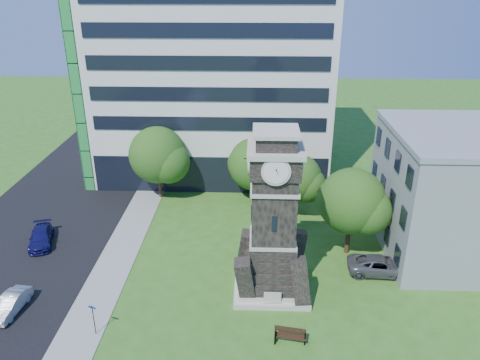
{
  "coord_description": "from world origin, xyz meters",
  "views": [
    {
      "loc": [
        1.66,
        -26.74,
        21.24
      ],
      "look_at": [
        0.56,
        5.57,
        7.1
      ],
      "focal_mm": 35.0,
      "sensor_mm": 36.0,
      "label": 1
    }
  ],
  "objects_px": {
    "car_street_north": "(41,237)",
    "street_sign": "(93,317)",
    "car_street_mid": "(10,304)",
    "park_bench": "(290,335)",
    "clock_tower": "(273,225)",
    "car_east_lot": "(381,265)"
  },
  "relations": [
    {
      "from": "car_street_north",
      "to": "park_bench",
      "type": "relative_size",
      "value": 2.21
    },
    {
      "from": "car_street_north",
      "to": "street_sign",
      "type": "xyz_separation_m",
      "value": [
        8.19,
        -10.85,
        0.78
      ]
    },
    {
      "from": "car_street_north",
      "to": "street_sign",
      "type": "height_order",
      "value": "street_sign"
    },
    {
      "from": "car_street_north",
      "to": "car_east_lot",
      "type": "distance_m",
      "value": 28.35
    },
    {
      "from": "clock_tower",
      "to": "car_street_north",
      "type": "relative_size",
      "value": 2.79
    },
    {
      "from": "car_east_lot",
      "to": "street_sign",
      "type": "xyz_separation_m",
      "value": [
        -19.96,
        -7.46,
        0.72
      ]
    },
    {
      "from": "clock_tower",
      "to": "car_street_mid",
      "type": "bearing_deg",
      "value": -169.38
    },
    {
      "from": "car_street_mid",
      "to": "park_bench",
      "type": "bearing_deg",
      "value": -1.44
    },
    {
      "from": "clock_tower",
      "to": "park_bench",
      "type": "relative_size",
      "value": 6.17
    },
    {
      "from": "park_bench",
      "to": "clock_tower",
      "type": "bearing_deg",
      "value": 110.02
    },
    {
      "from": "car_street_north",
      "to": "park_bench",
      "type": "distance_m",
      "value": 23.47
    },
    {
      "from": "car_street_mid",
      "to": "car_east_lot",
      "type": "xyz_separation_m",
      "value": [
        26.48,
        5.44,
        0.09
      ]
    },
    {
      "from": "car_street_north",
      "to": "park_bench",
      "type": "bearing_deg",
      "value": -45.68
    },
    {
      "from": "clock_tower",
      "to": "car_street_mid",
      "type": "relative_size",
      "value": 3.31
    },
    {
      "from": "clock_tower",
      "to": "car_east_lot",
      "type": "height_order",
      "value": "clock_tower"
    },
    {
      "from": "car_street_mid",
      "to": "clock_tower",
      "type": "bearing_deg",
      "value": 16.0
    },
    {
      "from": "park_bench",
      "to": "street_sign",
      "type": "bearing_deg",
      "value": -171.48
    },
    {
      "from": "car_street_north",
      "to": "street_sign",
      "type": "relative_size",
      "value": 1.93
    },
    {
      "from": "car_street_mid",
      "to": "car_east_lot",
      "type": "relative_size",
      "value": 0.73
    },
    {
      "from": "car_street_mid",
      "to": "park_bench",
      "type": "xyz_separation_m",
      "value": [
        19.0,
        -2.27,
        -0.07
      ]
    },
    {
      "from": "car_street_north",
      "to": "park_bench",
      "type": "xyz_separation_m",
      "value": [
        20.67,
        -11.1,
        -0.09
      ]
    },
    {
      "from": "street_sign",
      "to": "car_east_lot",
      "type": "bearing_deg",
      "value": 41.37
    }
  ]
}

